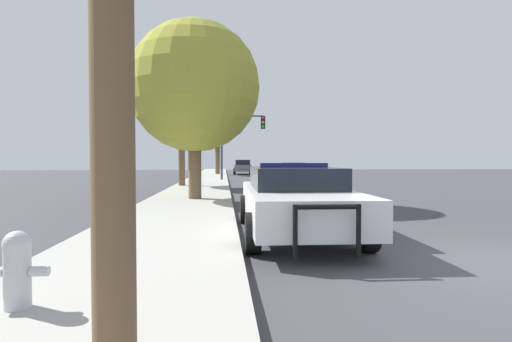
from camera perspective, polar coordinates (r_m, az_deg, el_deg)
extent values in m
plane|color=#3D3D42|center=(6.76, 31.23, -11.57)|extent=(110.00, 110.00, 0.00)
cube|color=#A3A099|center=(5.65, -17.45, -13.32)|extent=(3.00, 110.00, 0.13)
cube|color=white|center=(8.08, 5.66, -4.61)|extent=(2.02, 5.03, 0.61)
cube|color=black|center=(8.29, 5.39, -0.91)|extent=(1.71, 2.63, 0.42)
cylinder|color=black|center=(6.87, 15.73, -8.34)|extent=(0.25, 0.67, 0.67)
cylinder|color=black|center=(6.50, -0.46, -8.85)|extent=(0.25, 0.67, 0.67)
cylinder|color=black|center=(9.81, 9.67, -5.31)|extent=(0.25, 0.67, 0.67)
cylinder|color=black|center=(9.56, -1.52, -5.47)|extent=(0.25, 0.67, 0.67)
cylinder|color=black|center=(5.67, 14.43, -8.26)|extent=(0.07, 0.07, 0.73)
cylinder|color=black|center=(5.47, 5.62, -8.59)|extent=(0.07, 0.07, 0.73)
cylinder|color=black|center=(5.50, 10.13, -5.07)|extent=(0.92, 0.08, 0.07)
cube|color=navy|center=(8.28, 5.40, 0.84)|extent=(1.40, 0.22, 0.09)
cube|color=navy|center=(8.29, 12.34, -4.27)|extent=(0.07, 3.60, 0.17)
cylinder|color=#B7BCC1|center=(4.44, -30.93, -12.96)|extent=(0.24, 0.24, 0.57)
sphere|color=#B7BCC1|center=(4.37, -30.99, -8.94)|extent=(0.25, 0.25, 0.25)
cylinder|color=#B7BCC1|center=(4.34, -28.51, -12.47)|extent=(0.16, 0.09, 0.09)
cylinder|color=#424247|center=(27.97, -4.94, 3.50)|extent=(0.16, 0.16, 4.60)
cylinder|color=#424247|center=(28.16, -1.96, 7.88)|extent=(2.91, 0.11, 0.11)
cube|color=black|center=(28.22, 1.01, 6.95)|extent=(0.30, 0.24, 0.90)
sphere|color=red|center=(28.12, 1.04, 7.58)|extent=(0.20, 0.20, 0.20)
sphere|color=orange|center=(28.09, 1.03, 6.98)|extent=(0.20, 0.20, 0.20)
sphere|color=green|center=(28.06, 1.03, 6.37)|extent=(0.20, 0.20, 0.20)
cube|color=#474C51|center=(31.55, 5.42, -0.02)|extent=(1.68, 4.68, 0.51)
cube|color=black|center=(31.77, 5.35, 0.83)|extent=(1.44, 2.44, 0.42)
cylinder|color=black|center=(30.29, 7.42, -0.58)|extent=(0.24, 0.71, 0.71)
cylinder|color=black|center=(29.99, 4.38, -0.59)|extent=(0.24, 0.71, 0.71)
cylinder|color=black|center=(33.13, 6.36, -0.39)|extent=(0.24, 0.71, 0.71)
cylinder|color=black|center=(32.85, 3.57, -0.40)|extent=(0.24, 0.71, 0.71)
cube|color=slate|center=(41.67, -1.93, 0.45)|extent=(1.83, 4.34, 0.67)
cube|color=black|center=(41.45, -1.92, 1.26)|extent=(1.54, 2.27, 0.50)
cylinder|color=black|center=(43.00, -3.09, 0.04)|extent=(0.26, 0.65, 0.65)
cylinder|color=black|center=(43.04, -0.84, 0.04)|extent=(0.26, 0.65, 0.65)
cylinder|color=black|center=(40.34, -3.09, -0.07)|extent=(0.26, 0.65, 0.65)
cylinder|color=black|center=(40.37, -0.69, -0.07)|extent=(0.26, 0.65, 0.65)
cylinder|color=brown|center=(14.37, -8.73, 1.48)|extent=(0.46, 0.46, 2.71)
sphere|color=#999933|center=(14.61, -8.78, 11.84)|extent=(4.64, 4.64, 4.64)
cylinder|color=brown|center=(21.83, -10.57, 2.55)|extent=(0.36, 0.36, 3.50)
sphere|color=#5B9947|center=(22.08, -10.61, 10.22)|extent=(4.35, 4.35, 4.35)
cylinder|color=brown|center=(39.20, -5.52, 2.40)|extent=(0.45, 0.45, 3.84)
sphere|color=#5B9947|center=(39.37, -5.54, 7.04)|extent=(4.59, 4.59, 4.59)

